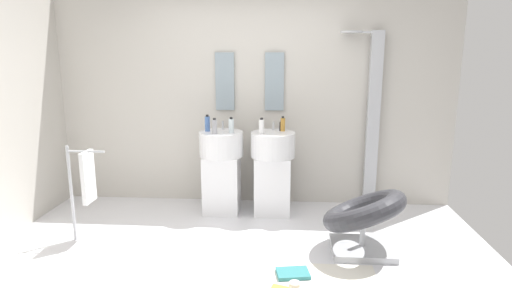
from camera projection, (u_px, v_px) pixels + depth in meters
The scene contains 18 objects.
ground_plane at pixel (235, 264), 3.72m from camera, with size 4.80×3.60×0.04m, color silver.
rear_partition at pixel (250, 96), 5.05m from camera, with size 4.80×0.10×2.60m, color beige.
pedestal_sink_left at pixel (222, 168), 4.82m from camera, with size 0.50×0.50×1.04m.
pedestal_sink_right at pixel (273, 169), 4.78m from camera, with size 0.50×0.50×1.04m.
vanity_mirror_left at pixel (225, 81), 4.97m from camera, with size 0.22×0.03×0.67m, color #8C9EA8.
vanity_mirror_right at pixel (274, 82), 4.92m from camera, with size 0.22×0.03×0.67m, color #8C9EA8.
shower_column at pixel (372, 117), 4.88m from camera, with size 0.49×0.24×2.05m.
lounge_chair at pixel (364, 216), 3.85m from camera, with size 1.07×1.07×0.65m.
towel_rack at pixel (85, 179), 4.02m from camera, with size 0.37×0.22×0.95m.
area_rug at pixel (307, 285), 3.34m from camera, with size 1.15×0.69×0.01m, color white.
magazine_teal at pixel (293, 273), 3.48m from camera, with size 0.26×0.19×0.03m, color teal.
coffee_mug at pixel (294, 288), 3.22m from camera, with size 0.08×0.08×0.09m, color white.
soap_bottle_grey at pixel (214, 127), 4.58m from camera, with size 0.06×0.06×0.18m.
soap_bottle_black at pixel (282, 126), 4.77m from camera, with size 0.05×0.05×0.12m.
soap_bottle_blue at pixel (207, 124), 4.74m from camera, with size 0.06×0.06×0.19m.
soap_bottle_white at pixel (261, 127), 4.58m from camera, with size 0.06×0.06×0.18m.
soap_bottle_clear at pixel (231, 126), 4.65m from camera, with size 0.06×0.06×0.17m.
soap_bottle_amber at pixel (283, 124), 4.75m from camera, with size 0.05×0.05×0.17m.
Camera 1 is at (0.43, -3.39, 1.81)m, focal length 29.63 mm.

